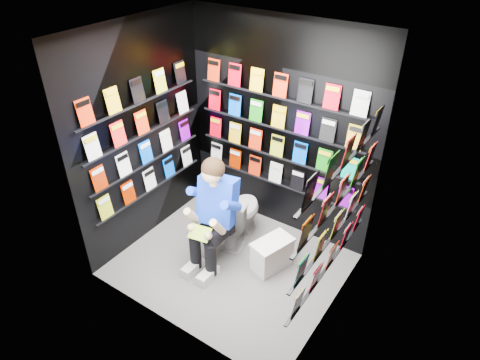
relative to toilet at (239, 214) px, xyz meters
The scene contains 14 objects.
floor 0.60m from the toilet, 67.02° to the right, with size 2.40×2.40×0.00m, color #5A5A58.
ceiling 2.28m from the toilet, 67.02° to the right, with size 2.40×2.40×0.00m, color white.
wall_back 1.10m from the toilet, 71.56° to the left, with size 2.40×0.04×2.60m, color black.
wall_front 1.73m from the toilet, 82.61° to the right, with size 2.40×0.04×2.60m, color black.
wall_left 1.45m from the toilet, 156.52° to the right, with size 0.04×2.00×2.60m, color black.
wall_right 1.73m from the toilet, 17.61° to the right, with size 0.04×2.00×2.60m, color black.
comics_back 1.09m from the toilet, 70.59° to the left, with size 2.10×0.06×1.37m, color red, non-canonical shape.
comics_left 1.43m from the toilet, 155.88° to the right, with size 0.06×1.70×1.37m, color red, non-canonical shape.
comics_right 1.71m from the toilet, 17.98° to the right, with size 0.06×1.70×1.37m, color red, non-canonical shape.
toilet is the anchor object (origin of this frame).
longbox 0.65m from the toilet, 18.68° to the right, with size 0.25×0.45×0.34m, color white.
longbox_lid 0.62m from the toilet, 18.68° to the right, with size 0.27×0.47×0.03m, color white.
reader 0.57m from the toilet, 90.00° to the right, with size 0.56×0.81×1.50m, color blue, non-canonical shape.
held_comic 0.76m from the toilet, 90.00° to the right, with size 0.24×0.01×0.16m, color green.
Camera 1 is at (2.12, -2.94, 3.49)m, focal length 32.00 mm.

